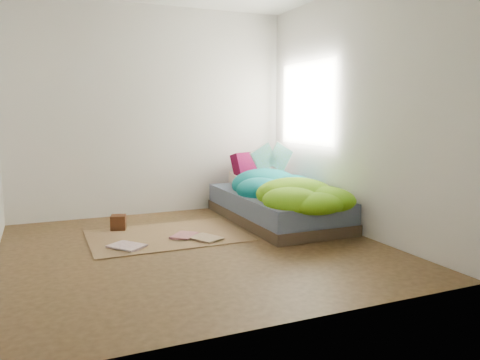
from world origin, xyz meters
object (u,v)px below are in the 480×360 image
Objects in this scene: pillow_magenta at (248,169)px; floor_book_b at (175,235)px; wooden_box at (118,222)px; open_book at (273,150)px; bed at (276,207)px; floor_book_a at (118,249)px.

pillow_magenta is 1.69m from floor_book_b.
wooden_box is at bearing 173.67° from pillow_magenta.
open_book is at bearing -84.08° from pillow_magenta.
floor_book_b is (-1.31, -0.24, -0.14)m from bed.
floor_book_a is at bearing -113.33° from floor_book_b.
pillow_magenta is at bearing 78.87° from floor_book_b.
floor_book_a is at bearing -164.45° from bed.
wooden_box is at bearing -177.62° from open_book.
open_book is 2.09m from wooden_box.
pillow_magenta is 1.30× the size of floor_book_a.
pillow_magenta reaches higher than wooden_box.
floor_book_b is at bearing -157.43° from open_book.
wooden_box is 0.72m from floor_book_b.
open_book reaches higher than pillow_magenta.
pillow_magenta is 0.88× the size of open_book.
floor_book_a is (-0.13, -0.82, -0.07)m from wooden_box.
floor_book_b is at bearing -12.17° from floor_book_a.
open_book is at bearing -13.70° from floor_book_a.
open_book is (0.15, 0.38, 0.66)m from bed.
bed is at bearing -8.87° from wooden_box.
floor_book_a is (-1.90, -1.28, -0.53)m from pillow_magenta.
bed is at bearing -22.01° from floor_book_a.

